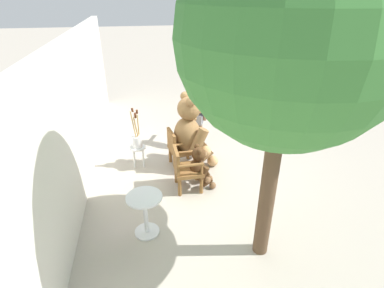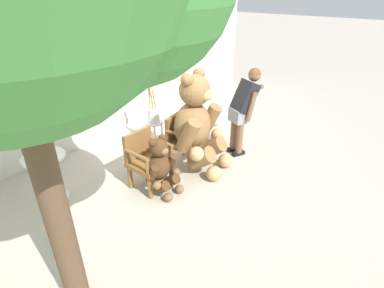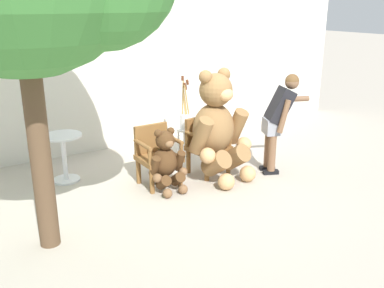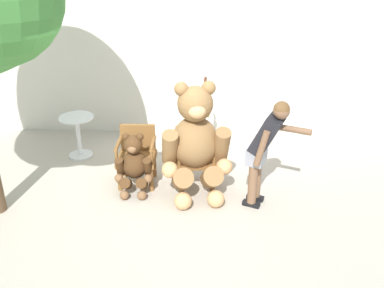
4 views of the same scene
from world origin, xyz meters
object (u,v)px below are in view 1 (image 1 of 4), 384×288
Objects in this scene: teddy_bear_small at (200,167)px; round_side_table at (145,211)px; wooden_chair_left at (185,168)px; patio_tree at (290,40)px; wooden_chair_right at (179,147)px; white_stool at (138,151)px; brush_bucket at (137,139)px; person_visitor at (197,111)px; teddy_bear_large at (191,132)px.

teddy_bear_small is 1.56m from round_side_table.
patio_tree reaches higher than wooden_chair_left.
white_stool is (0.18, 0.89, -0.11)m from wooden_chair_right.
white_stool is 0.29m from brush_bucket.
wooden_chair_right reaches higher than white_stool.
brush_bucket is at bearing 2.36° from round_side_table.
wooden_chair_left is 1.38m from round_side_table.
round_side_table is at bearing 154.76° from person_visitor.
patio_tree is at bearing -159.00° from teddy_bear_small.
person_visitor is at bearing -18.35° from teddy_bear_large.
patio_tree reaches higher than round_side_table.
wooden_chair_left is 0.95× the size of teddy_bear_small.
brush_bucket is 0.21× the size of patio_tree.
white_stool is at bearing 48.92° from teddy_bear_small.
brush_bucket is at bearing 117.66° from person_visitor.
wooden_chair_right is at bearing 18.78° from teddy_bear_small.
wooden_chair_right is 2.13m from round_side_table.
patio_tree is at bearing -145.98° from brush_bucket.
teddy_bear_large is 0.38× the size of patio_tree.
round_side_table reaches higher than white_stool.
person_visitor is 2.14× the size of round_side_table.
person_visitor reaches higher than brush_bucket.
teddy_bear_small is 0.21× the size of patio_tree.
brush_bucket is at bearing -163.47° from white_stool.
white_stool is 2.15m from round_side_table.
person_visitor is 0.36× the size of patio_tree.
person_visitor reaches higher than white_stool.
wooden_chair_right is 0.94× the size of brush_bucket.
teddy_bear_large is at bearing -28.17° from round_side_table.
teddy_bear_large is 2.28× the size of round_side_table.
wooden_chair_left is at bearing -35.59° from round_side_table.
brush_bucket is 4.03m from patio_tree.
wooden_chair_right is 0.90m from teddy_bear_small.
teddy_bear_large reaches higher than wooden_chair_left.
teddy_bear_large is at bearing 14.60° from patio_tree.
white_stool is at bearing 82.47° from teddy_bear_large.
wooden_chair_left and wooden_chair_right have the same top height.
wooden_chair_left is 0.29m from teddy_bear_small.
wooden_chair_right is 1.19m from person_visitor.
person_visitor reaches higher than wooden_chair_left.
white_stool is 0.50× the size of brush_bucket.
teddy_bear_large is 0.95m from teddy_bear_small.
patio_tree is (-2.53, -0.93, 2.56)m from wooden_chair_right.
brush_bucket is at bearing 78.90° from wooden_chair_right.
person_visitor is (0.94, -0.57, 0.45)m from wooden_chair_right.
teddy_bear_small is (-0.88, -0.02, -0.36)m from teddy_bear_large.
round_side_table is at bearing 135.78° from teddy_bear_small.
teddy_bear_large reaches higher than teddy_bear_small.
round_side_table is (-1.97, 0.80, -0.01)m from wooden_chair_right.
teddy_bear_large is 3.45m from patio_tree.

